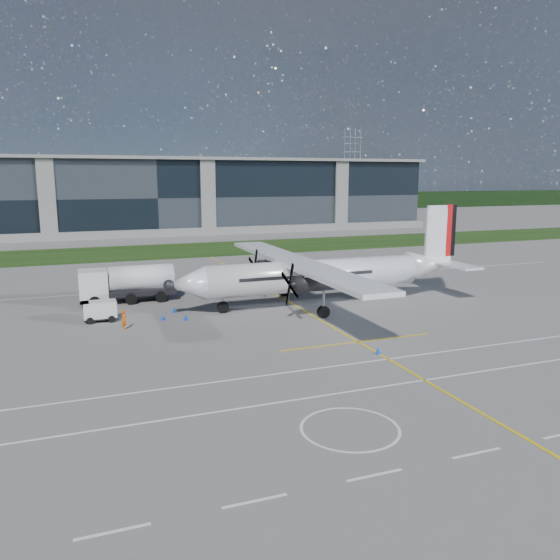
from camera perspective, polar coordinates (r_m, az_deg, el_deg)
name	(u,v)px	position (r m, az deg, el deg)	size (l,w,h in m)	color
ground	(190,257)	(81.59, -9.43, 2.37)	(400.00, 400.00, 0.00)	#605E5B
grass_strip	(180,250)	(89.37, -10.44, 3.07)	(400.00, 18.00, 0.04)	black
terminal_building	(151,197)	(120.32, -13.33, 8.47)	(120.00, 20.00, 15.00)	black
tree_line	(126,205)	(180.12, -15.77, 7.58)	(400.00, 6.00, 6.00)	black
pylon_east	(352,168)	(214.30, 7.53, 11.54)	(9.00, 4.60, 30.00)	gray
yellow_taxiway_centerline	(280,297)	(53.88, 0.00, -1.76)	(0.20, 70.00, 0.01)	yellow
white_lane_line	(380,387)	(31.84, 10.38, -10.94)	(90.00, 0.15, 0.01)	white
turboprop_aircraft	(324,256)	(50.20, 4.61, 2.48)	(28.84, 29.91, 8.97)	white
fuel_tanker_truck	(120,284)	(53.40, -16.36, -0.44)	(9.17, 2.98, 3.44)	silver
baggage_tug	(100,311)	(47.11, -18.28, -3.12)	(2.77, 1.66, 1.66)	silver
ground_crew_person	(124,318)	(43.95, -15.98, -3.88)	(0.73, 0.52, 1.79)	#F25907
safety_cone_nose_stbd	(174,310)	(48.59, -10.99, -3.06)	(0.36, 0.36, 0.50)	blue
safety_cone_stbdwing	(247,276)	(64.08, -3.44, 0.45)	(0.36, 0.36, 0.50)	blue
safety_cone_nose_port	(186,317)	(45.84, -9.82, -3.85)	(0.36, 0.36, 0.50)	blue
safety_cone_fwd	(163,317)	(46.25, -12.13, -3.80)	(0.36, 0.36, 0.50)	blue
safety_cone_portwing	(378,350)	(37.38, 10.22, -7.23)	(0.36, 0.36, 0.50)	blue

